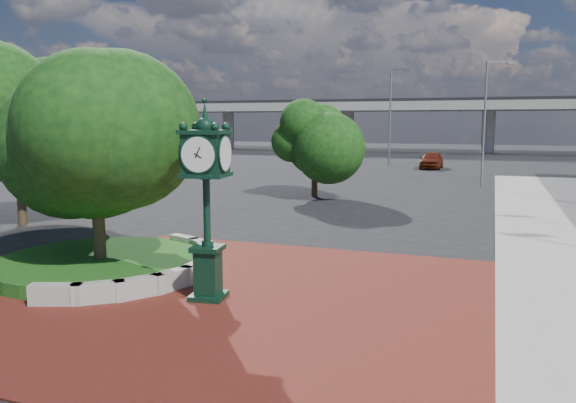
{
  "coord_description": "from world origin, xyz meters",
  "views": [
    {
      "loc": [
        5.77,
        -13.29,
        4.4
      ],
      "look_at": [
        0.37,
        1.5,
        2.14
      ],
      "focal_mm": 35.0,
      "sensor_mm": 36.0,
      "label": 1
    }
  ],
  "objects_px": {
    "post_clock": "(206,193)",
    "street_lamp_far": "(392,109)",
    "street_lamp_near": "(488,114)",
    "parked_car": "(432,160)"
  },
  "relations": [
    {
      "from": "post_clock",
      "to": "street_lamp_far",
      "type": "height_order",
      "value": "street_lamp_far"
    },
    {
      "from": "post_clock",
      "to": "street_lamp_near",
      "type": "bearing_deg",
      "value": 77.99
    },
    {
      "from": "post_clock",
      "to": "parked_car",
      "type": "bearing_deg",
      "value": 88.54
    },
    {
      "from": "street_lamp_near",
      "to": "street_lamp_far",
      "type": "bearing_deg",
      "value": 118.99
    },
    {
      "from": "post_clock",
      "to": "street_lamp_far",
      "type": "relative_size",
      "value": 0.51
    },
    {
      "from": "parked_car",
      "to": "street_lamp_near",
      "type": "relative_size",
      "value": 0.56
    },
    {
      "from": "parked_car",
      "to": "street_lamp_far",
      "type": "bearing_deg",
      "value": 148.61
    },
    {
      "from": "parked_car",
      "to": "street_lamp_far",
      "type": "relative_size",
      "value": 0.49
    },
    {
      "from": "post_clock",
      "to": "parked_car",
      "type": "relative_size",
      "value": 1.03
    },
    {
      "from": "post_clock",
      "to": "street_lamp_far",
      "type": "distance_m",
      "value": 45.0
    }
  ]
}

